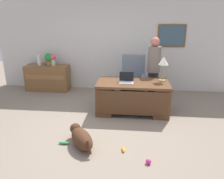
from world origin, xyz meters
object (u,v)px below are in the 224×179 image
at_px(armchair, 133,81).
at_px(dog_toy_plush, 64,143).
at_px(vase_with_flowers, 53,59).
at_px(credenza, 48,78).
at_px(dog_lying, 81,138).
at_px(dog_toy_ball, 148,161).
at_px(desk_lamp, 164,62).
at_px(dog_toy_bone, 123,149).
at_px(vase_empty, 39,60).
at_px(potted_plant, 49,59).
at_px(laptop, 126,80).
at_px(desk, 133,96).
at_px(person_standing, 154,69).

distance_m(armchair, dog_toy_plush, 2.67).
bearing_deg(vase_with_flowers, credenza, -179.61).
xyz_separation_m(dog_lying, dog_toy_plush, (-0.32, 0.00, -0.13)).
bearing_deg(dog_toy_ball, desk_lamp, 79.33).
bearing_deg(credenza, desk_lamp, -20.51).
xyz_separation_m(dog_toy_bone, dog_toy_plush, (-1.06, 0.09, 0.00)).
xyz_separation_m(vase_empty, potted_plant, (0.30, 0.00, 0.05)).
bearing_deg(dog_toy_ball, vase_empty, 132.85).
relative_size(credenza, desk_lamp, 2.23).
bearing_deg(dog_lying, dog_toy_ball, -19.24).
distance_m(credenza, vase_with_flowers, 0.61).
relative_size(credenza, potted_plant, 3.48).
bearing_deg(laptop, dog_toy_ball, -77.23).
bearing_deg(vase_with_flowers, potted_plant, 180.00).
bearing_deg(dog_toy_ball, laptop, 102.77).
distance_m(desk_lamp, vase_empty, 3.62).
height_order(armchair, dog_toy_plush, armchair).
bearing_deg(armchair, dog_toy_ball, -84.19).
bearing_deg(credenza, laptop, -30.06).
distance_m(vase_with_flowers, dog_toy_bone, 3.78).
relative_size(vase_empty, dog_toy_bone, 1.89).
bearing_deg(credenza, potted_plant, 0.99).
distance_m(desk, credenza, 2.88).
bearing_deg(vase_with_flowers, armchair, -12.35).
xyz_separation_m(desk, credenza, (-2.53, 1.38, -0.02)).
distance_m(dog_lying, desk_lamp, 2.48).
height_order(armchair, vase_empty, armchair).
xyz_separation_m(person_standing, desk_lamp, (0.15, -0.59, 0.32)).
xyz_separation_m(vase_with_flowers, dog_toy_plush, (1.12, -2.85, -0.92)).
bearing_deg(dog_toy_plush, credenza, 115.04).
relative_size(credenza, dog_toy_plush, 6.46).
distance_m(desk_lamp, dog_toy_ball, 2.38).
distance_m(dog_toy_ball, dog_toy_plush, 1.53).
bearing_deg(dog_toy_ball, armchair, 95.81).
relative_size(armchair, dog_lying, 1.60).
distance_m(vase_with_flowers, potted_plant, 0.13).
distance_m(dog_lying, laptop, 1.76).
bearing_deg(credenza, dog_toy_bone, -50.82).
distance_m(desk, vase_empty, 3.11).
distance_m(dog_lying, potted_plant, 3.35).
bearing_deg(vase_with_flowers, desk_lamp, -21.83).
xyz_separation_m(person_standing, vase_with_flowers, (-2.83, 0.60, 0.09)).
height_order(desk, person_standing, person_standing).
distance_m(desk, dog_toy_ball, 1.93).
distance_m(credenza, laptop, 2.78).
relative_size(vase_with_flowers, dog_toy_ball, 3.90).
bearing_deg(dog_toy_plush, potted_plant, 113.67).
height_order(desk, vase_with_flowers, vase_with_flowers).
distance_m(person_standing, vase_empty, 3.31).
distance_m(armchair, dog_toy_ball, 2.80).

